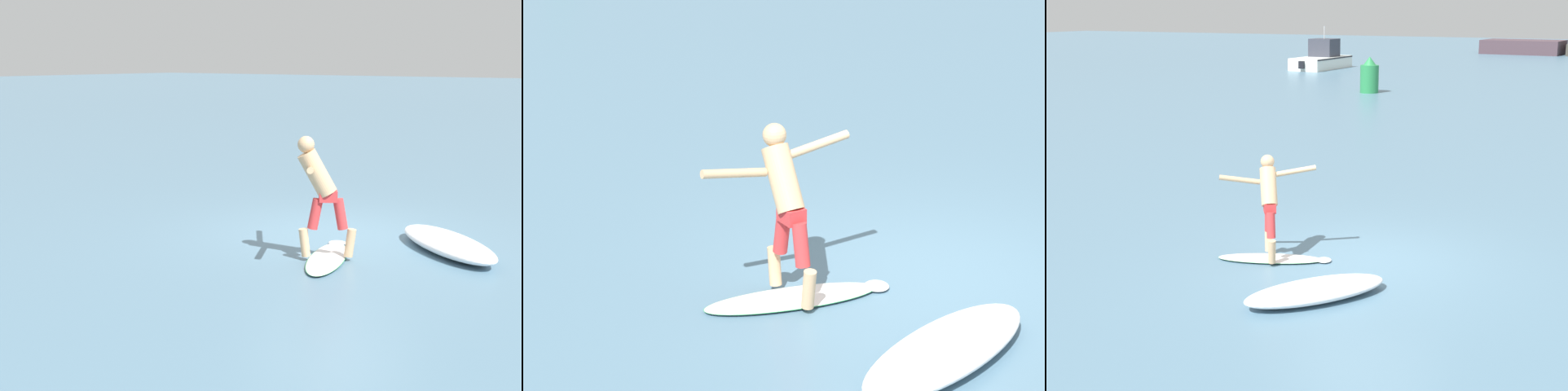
% 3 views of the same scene
% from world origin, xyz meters
% --- Properties ---
extents(ground_plane, '(200.00, 200.00, 0.00)m').
position_xyz_m(ground_plane, '(0.00, 0.00, 0.00)').
color(ground_plane, slate).
extents(surfboard, '(2.01, 1.18, 0.20)m').
position_xyz_m(surfboard, '(-1.42, -0.73, 0.03)').
color(surfboard, white).
rests_on(surfboard, ground).
extents(surfer, '(1.44, 1.13, 1.76)m').
position_xyz_m(surfer, '(-1.52, -0.63, 1.11)').
color(surfer, tan).
rests_on(surfer, surfboard).
extents(wave_foam_at_tail, '(2.04, 2.34, 0.28)m').
position_xyz_m(wave_foam_at_tail, '(0.04, -1.96, 0.14)').
color(wave_foam_at_tail, white).
rests_on(wave_foam_at_tail, ground).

